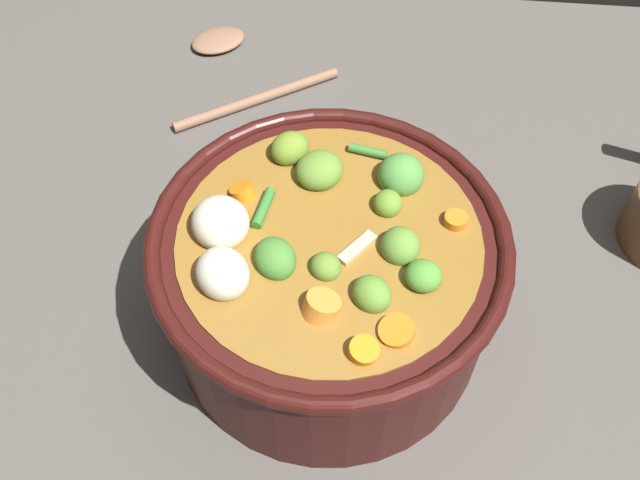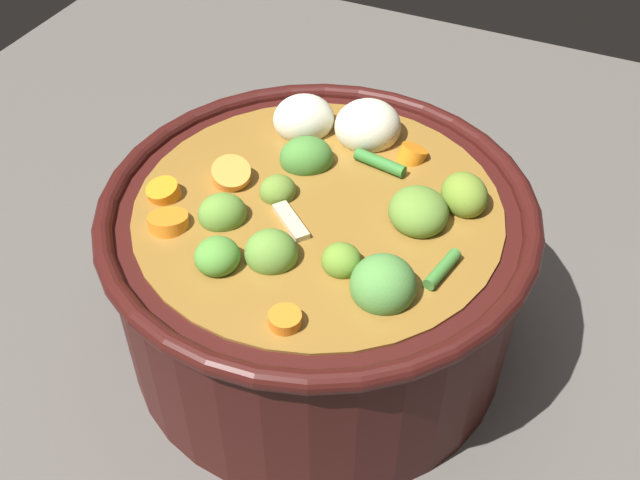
{
  "view_description": "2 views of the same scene",
  "coord_description": "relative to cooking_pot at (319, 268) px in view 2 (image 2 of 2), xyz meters",
  "views": [
    {
      "loc": [
        -0.35,
        -0.03,
        0.61
      ],
      "look_at": [
        0.02,
        0.01,
        0.11
      ],
      "focal_mm": 39.65,
      "sensor_mm": 36.0,
      "label": 1
    },
    {
      "loc": [
        0.17,
        -0.36,
        0.49
      ],
      "look_at": [
        0.01,
        -0.01,
        0.12
      ],
      "focal_mm": 42.94,
      "sensor_mm": 36.0,
      "label": 2
    }
  ],
  "objects": [
    {
      "name": "ground_plane",
      "position": [
        -0.0,
        -0.0,
        -0.08
      ],
      "size": [
        1.1,
        1.1,
        0.0
      ],
      "primitive_type": "plane",
      "color": "#514C47"
    },
    {
      "name": "cooking_pot",
      "position": [
        0.0,
        0.0,
        0.0
      ],
      "size": [
        0.31,
        0.31,
        0.17
      ],
      "color": "#38110F",
      "rests_on": "ground_plane"
    }
  ]
}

